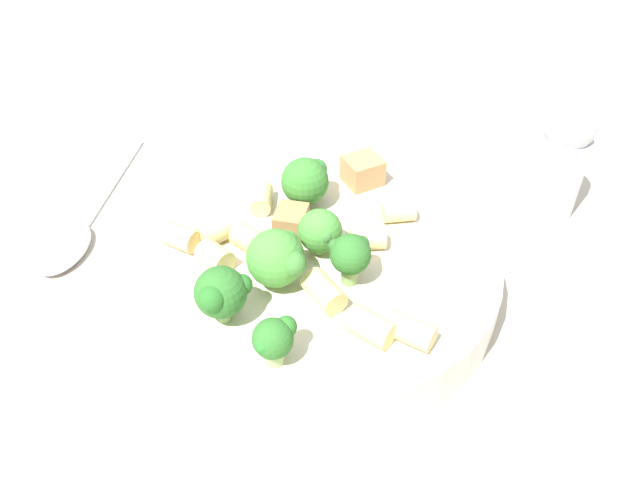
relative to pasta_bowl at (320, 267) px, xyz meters
The scene contains 22 objects.
ground_plane 0.02m from the pasta_bowl, ahead, with size 2.00×2.00×0.00m, color #BCB29E.
pasta_bowl is the anchor object (origin of this frame).
broccoli_floret_0 0.10m from the pasta_bowl, ahead, with size 0.03×0.02×0.03m.
broccoli_floret_1 0.03m from the pasta_bowl, 164.75° to the left, with size 0.03×0.03×0.03m.
broccoli_floret_2 0.09m from the pasta_bowl, 20.74° to the right, with size 0.03×0.03×0.04m.
broccoli_floret_3 0.07m from the pasta_bowl, 147.40° to the right, with size 0.04×0.03×0.04m.
broccoli_floret_4 0.05m from the pasta_bowl, 55.53° to the left, with size 0.03×0.03×0.04m.
broccoli_floret_5 0.05m from the pasta_bowl, 19.51° to the right, with size 0.04×0.04×0.04m.
rigatoni_0 0.05m from the pasta_bowl, 24.89° to the left, with size 0.02×0.02×0.03m, color #E0C67F.
rigatoni_1 0.08m from the pasta_bowl, 76.07° to the right, with size 0.02×0.02×0.02m, color #E0C67F.
rigatoni_2 0.07m from the pasta_bowl, 142.95° to the left, with size 0.01×0.01×0.02m, color #E0C67F.
rigatoni_3 0.10m from the pasta_bowl, 55.73° to the left, with size 0.02×0.02×0.03m, color #E0C67F.
rigatoni_4 0.07m from the pasta_bowl, 55.25° to the right, with size 0.02×0.02×0.02m, color #E0C67F.
rigatoni_5 0.08m from the pasta_bowl, 43.28° to the left, with size 0.02×0.02×0.03m, color #E0C67F.
rigatoni_6 0.10m from the pasta_bowl, 71.10° to the right, with size 0.02×0.02×0.02m, color #E0C67F.
rigatoni_7 0.04m from the pasta_bowl, 119.13° to the left, with size 0.01×0.01×0.02m, color #E0C67F.
rigatoni_8 0.05m from the pasta_bowl, 68.33° to the right, with size 0.02×0.02×0.03m, color #E0C67F.
rigatoni_9 0.07m from the pasta_bowl, 117.01° to the right, with size 0.01×0.01×0.02m, color #E0C67F.
chicken_chunk_0 0.09m from the pasta_bowl, behind, with size 0.03×0.03×0.02m, color tan.
chicken_chunk_1 0.04m from the pasta_bowl, 116.12° to the right, with size 0.02×0.02×0.02m, color #A87A4C.
pepper_shaker 0.21m from the pasta_bowl, 137.81° to the left, with size 0.04×0.04×0.10m.
spoon 0.20m from the pasta_bowl, 85.94° to the right, with size 0.19×0.07×0.01m.
Camera 1 is at (0.29, 0.12, 0.32)m, focal length 35.00 mm.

